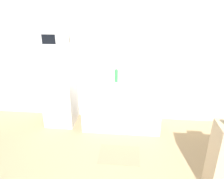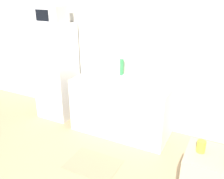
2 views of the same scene
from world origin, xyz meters
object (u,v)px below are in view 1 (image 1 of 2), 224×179
(refrigerator, at_px, (59,86))
(microwave, at_px, (54,38))
(bottle_tall, at_px, (116,76))
(bottle_short, at_px, (111,81))

(refrigerator, xyz_separation_m, microwave, (-0.00, -0.00, 0.99))
(bottle_tall, distance_m, bottle_short, 0.16)
(microwave, height_order, bottle_short, microwave)
(refrigerator, height_order, microwave, microwave)
(refrigerator, relative_size, microwave, 3.64)
(refrigerator, distance_m, bottle_short, 1.09)
(refrigerator, height_order, bottle_tall, refrigerator)
(refrigerator, relative_size, bottle_short, 13.07)
(bottle_short, bearing_deg, bottle_tall, 49.86)
(microwave, height_order, bottle_tall, microwave)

